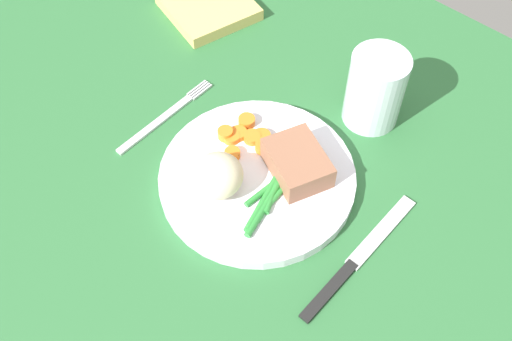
{
  "coord_description": "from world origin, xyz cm",
  "views": [
    {
      "loc": [
        31.44,
        -31.64,
        63.53
      ],
      "look_at": [
        3.29,
        -0.23,
        4.6
      ],
      "focal_mm": 42.01,
      "sensor_mm": 36.0,
      "label": 1
    }
  ],
  "objects_px": {
    "dinner_plate": "(256,179)",
    "fork": "(165,117)",
    "meat_portion": "(297,163)",
    "napkin": "(208,7)",
    "water_glass": "(374,93)",
    "knife": "(357,259)"
  },
  "relations": [
    {
      "from": "knife",
      "to": "meat_portion",
      "type": "bearing_deg",
      "value": 162.0
    },
    {
      "from": "fork",
      "to": "knife",
      "type": "relative_size",
      "value": 0.81
    },
    {
      "from": "dinner_plate",
      "to": "napkin",
      "type": "relative_size",
      "value": 1.93
    },
    {
      "from": "fork",
      "to": "knife",
      "type": "distance_m",
      "value": 0.32
    },
    {
      "from": "dinner_plate",
      "to": "knife",
      "type": "bearing_deg",
      "value": -1.04
    },
    {
      "from": "dinner_plate",
      "to": "fork",
      "type": "xyz_separation_m",
      "value": [
        -0.16,
        -0.0,
        -0.01
      ]
    },
    {
      "from": "dinner_plate",
      "to": "fork",
      "type": "relative_size",
      "value": 1.46
    },
    {
      "from": "knife",
      "to": "water_glass",
      "type": "relative_size",
      "value": 1.97
    },
    {
      "from": "fork",
      "to": "water_glass",
      "type": "xyz_separation_m",
      "value": [
        0.2,
        0.19,
        0.04
      ]
    },
    {
      "from": "fork",
      "to": "water_glass",
      "type": "height_order",
      "value": "water_glass"
    },
    {
      "from": "fork",
      "to": "napkin",
      "type": "bearing_deg",
      "value": 116.02
    },
    {
      "from": "fork",
      "to": "water_glass",
      "type": "distance_m",
      "value": 0.28
    },
    {
      "from": "knife",
      "to": "fork",
      "type": "bearing_deg",
      "value": -179.79
    },
    {
      "from": "napkin",
      "to": "meat_portion",
      "type": "bearing_deg",
      "value": -26.88
    },
    {
      "from": "dinner_plate",
      "to": "napkin",
      "type": "distance_m",
      "value": 0.33
    },
    {
      "from": "meat_portion",
      "to": "fork",
      "type": "height_order",
      "value": "meat_portion"
    },
    {
      "from": "meat_portion",
      "to": "napkin",
      "type": "distance_m",
      "value": 0.34
    },
    {
      "from": "meat_portion",
      "to": "dinner_plate",
      "type": "bearing_deg",
      "value": -130.6
    },
    {
      "from": "water_glass",
      "to": "napkin",
      "type": "xyz_separation_m",
      "value": [
        -0.31,
        0.01,
        -0.03
      ]
    },
    {
      "from": "napkin",
      "to": "dinner_plate",
      "type": "bearing_deg",
      "value": -35.33
    },
    {
      "from": "water_glass",
      "to": "napkin",
      "type": "relative_size",
      "value": 0.83
    },
    {
      "from": "dinner_plate",
      "to": "fork",
      "type": "bearing_deg",
      "value": -179.09
    }
  ]
}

